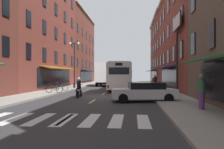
{
  "coord_description": "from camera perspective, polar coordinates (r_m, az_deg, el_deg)",
  "views": [
    {
      "loc": [
        2.87,
        -19.38,
        1.92
      ],
      "look_at": [
        0.61,
        4.9,
        1.9
      ],
      "focal_mm": 36.3,
      "sensor_mm": 36.0,
      "label": 1
    }
  ],
  "objects": [
    {
      "name": "box_truck",
      "position": [
        37.07,
        -1.76,
        0.06
      ],
      "size": [
        2.54,
        6.64,
        3.73
      ],
      "color": "#B21E19",
      "rests_on": "ground"
    },
    {
      "name": "motorcycle_rider",
      "position": [
        19.05,
        -8.31,
        -3.6
      ],
      "size": [
        0.62,
        2.07,
        1.66
      ],
      "color": "black",
      "rests_on": "ground"
    },
    {
      "name": "lane_centre_dashes",
      "position": [
        19.44,
        -3.22,
        -5.6
      ],
      "size": [
        0.14,
        73.9,
        0.01
      ],
      "color": "#DBCC4C",
      "rests_on": "ground"
    },
    {
      "name": "crosswalk_near",
      "position": [
        10.0,
        -11.71,
        -10.99
      ],
      "size": [
        7.1,
        2.8,
        0.01
      ],
      "color": "silver",
      "rests_on": "ground"
    },
    {
      "name": "sedan_near",
      "position": [
        46.87,
        -0.46,
        -1.43
      ],
      "size": [
        2.03,
        4.56,
        1.39
      ],
      "color": "maroon",
      "rests_on": "ground"
    },
    {
      "name": "ground_plane",
      "position": [
        19.69,
        -3.12,
        -5.69
      ],
      "size": [
        34.8,
        80.0,
        0.1
      ],
      "primitive_type": "cube",
      "color": "#333335"
    },
    {
      "name": "pedestrian_mid",
      "position": [
        12.36,
        21.65,
        -3.81
      ],
      "size": [
        0.36,
        0.36,
        1.83
      ],
      "rotation": [
        0.0,
        0.0,
        5.95
      ],
      "color": "#66387F",
      "rests_on": "sidewalk_right"
    },
    {
      "name": "bicycle_near",
      "position": [
        25.62,
        -12.8,
        -3.13
      ],
      "size": [
        1.71,
        0.48,
        0.91
      ],
      "color": "black",
      "rests_on": "sidewalk_left"
    },
    {
      "name": "street_lamp_twin",
      "position": [
        30.32,
        -9.47,
        2.96
      ],
      "size": [
        1.42,
        0.32,
        6.03
      ],
      "color": "black",
      "rests_on": "sidewalk_left"
    },
    {
      "name": "sidewalk_left",
      "position": [
        21.36,
        -19.04,
        -4.92
      ],
      "size": [
        3.0,
        80.0,
        0.14
      ],
      "primitive_type": "cube",
      "color": "gray",
      "rests_on": "ground"
    },
    {
      "name": "sedan_mid",
      "position": [
        16.12,
        8.14,
        -4.3
      ],
      "size": [
        4.64,
        2.46,
        1.35
      ],
      "color": "silver",
      "rests_on": "ground"
    },
    {
      "name": "sidewalk_right",
      "position": [
        19.7,
        14.19,
        -5.34
      ],
      "size": [
        3.0,
        80.0,
        0.14
      ],
      "primitive_type": "cube",
      "color": "gray",
      "rests_on": "ground"
    },
    {
      "name": "bicycle_mid",
      "position": [
        22.32,
        -14.37,
        -3.59
      ],
      "size": [
        1.71,
        0.48,
        0.91
      ],
      "color": "black",
      "rests_on": "sidewalk_left"
    },
    {
      "name": "billboard_sign",
      "position": [
        22.71,
        16.08,
        10.17
      ],
      "size": [
        0.4,
        3.25,
        7.46
      ],
      "color": "black",
      "rests_on": "sidewalk_right"
    },
    {
      "name": "transit_bus",
      "position": [
        28.37,
        2.4,
        -0.35
      ],
      "size": [
        2.71,
        11.74,
        3.28
      ],
      "color": "silver",
      "rests_on": "ground"
    },
    {
      "name": "pedestrian_near",
      "position": [
        25.36,
        10.81,
        -1.86
      ],
      "size": [
        0.52,
        0.44,
        1.76
      ],
      "rotation": [
        0.0,
        0.0,
        5.2
      ],
      "color": "#66387F",
      "rests_on": "sidewalk_right"
    }
  ]
}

